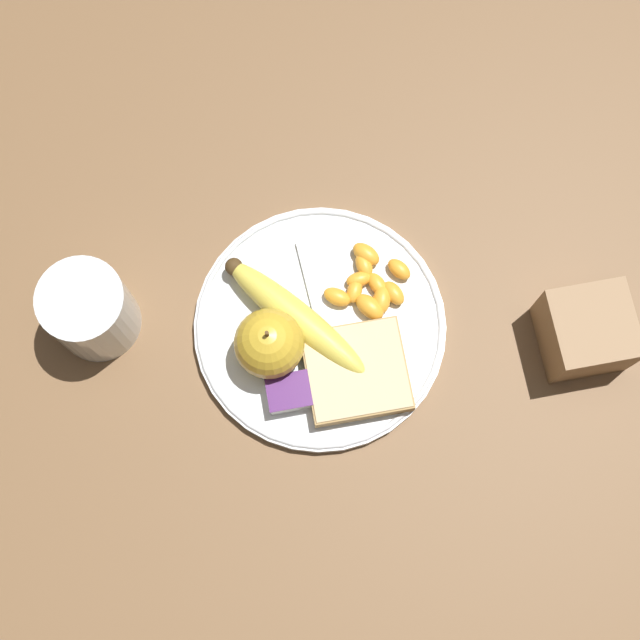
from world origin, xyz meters
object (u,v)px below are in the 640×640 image
(jam_packet, at_px, (289,393))
(banana, at_px, (296,317))
(apple, at_px, (269,344))
(juice_glass, at_px, (91,311))
(bread_slice, at_px, (356,372))
(condiment_caddy, at_px, (586,331))
(plate, at_px, (320,326))
(fork, at_px, (325,328))

(jam_packet, bearing_deg, banana, -104.71)
(apple, xyz_separation_m, jam_packet, (-0.01, 0.05, -0.02))
(juice_glass, distance_m, bread_slice, 0.27)
(banana, bearing_deg, condiment_caddy, 166.50)
(plate, height_order, condiment_caddy, condiment_caddy)
(plate, bearing_deg, bread_slice, 115.08)
(banana, relative_size, jam_packet, 3.68)
(plate, relative_size, apple, 3.28)
(apple, distance_m, banana, 0.04)
(bread_slice, bearing_deg, jam_packet, 7.41)
(banana, bearing_deg, bread_slice, 127.66)
(plate, xyz_separation_m, juice_glass, (0.22, -0.05, 0.03))
(plate, relative_size, fork, 1.58)
(apple, height_order, banana, apple)
(apple, bearing_deg, condiment_caddy, 172.52)
(bread_slice, bearing_deg, condiment_caddy, 179.23)
(juice_glass, bearing_deg, jam_packet, 147.92)
(plate, height_order, juice_glass, juice_glass)
(plate, xyz_separation_m, jam_packet, (0.04, 0.06, 0.01))
(juice_glass, xyz_separation_m, fork, (-0.22, 0.05, -0.03))
(juice_glass, bearing_deg, fork, 167.03)
(bread_slice, bearing_deg, banana, -52.34)
(plate, height_order, bread_slice, bread_slice)
(plate, relative_size, juice_glass, 2.94)
(bread_slice, bearing_deg, apple, -25.27)
(jam_packet, bearing_deg, condiment_caddy, -178.88)
(juice_glass, distance_m, condiment_caddy, 0.48)
(condiment_caddy, bearing_deg, plate, -12.96)
(plate, relative_size, condiment_caddy, 3.20)
(juice_glass, xyz_separation_m, apple, (-0.17, 0.06, 0.01))
(banana, height_order, bread_slice, banana)
(fork, bearing_deg, condiment_caddy, 74.52)
(banana, relative_size, condiment_caddy, 2.02)
(condiment_caddy, bearing_deg, juice_glass, -12.53)
(banana, bearing_deg, plate, 160.71)
(plate, bearing_deg, fork, 132.56)
(juice_glass, bearing_deg, apple, 158.67)
(jam_packet, bearing_deg, plate, -123.20)
(banana, relative_size, fork, 0.99)
(fork, bearing_deg, jam_packet, -41.37)
(plate, xyz_separation_m, condiment_caddy, (-0.25, 0.06, 0.03))
(condiment_caddy, bearing_deg, jam_packet, 1.12)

